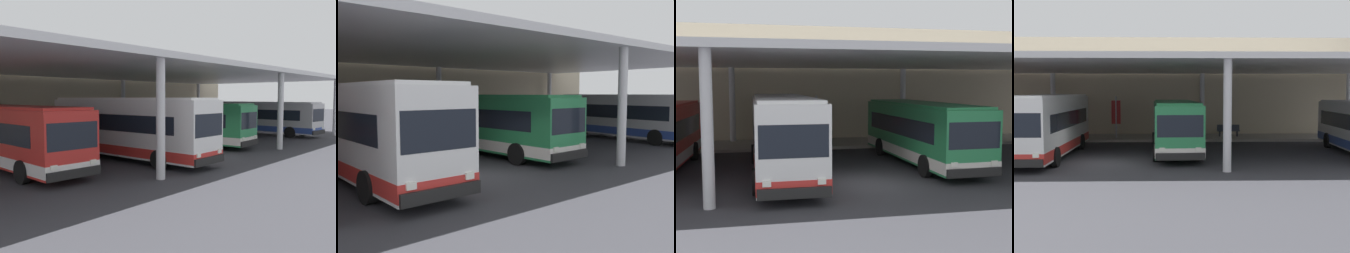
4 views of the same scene
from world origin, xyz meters
The scene contains 10 objects.
ground_plane centered at (0.00, 0.00, 0.00)m, with size 200.00×200.00×0.00m, color #333338.
platform_kerb centered at (0.00, 11.75, 0.09)m, with size 42.00×4.50×0.18m, color gray.
station_building_facade centered at (0.00, 15.00, 4.15)m, with size 48.00×1.60×8.30m, color #C1B293.
canopy_shelter centered at (0.00, 5.50, 5.31)m, with size 40.00×17.00×5.55m.
bus_second_bay centered at (-3.46, 2.45, 1.84)m, with size 2.81×11.36×3.57m.
bus_middle_bay centered at (3.78, 3.89, 1.66)m, with size 3.03×10.63×3.17m.
bus_far_bay centered at (15.03, 2.94, 1.66)m, with size 3.26×10.68×3.17m.
bench_waiting centered at (8.15, 11.82, 0.66)m, with size 1.80×0.45×0.92m.
trash_bin centered at (5.17, 11.36, 0.68)m, with size 0.52×0.52×0.98m.
banner_sign centered at (-0.68, 10.94, 1.98)m, with size 0.70×0.12×3.20m.
Camera 2 is at (-8.41, -11.77, 3.22)m, focal length 39.76 mm.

